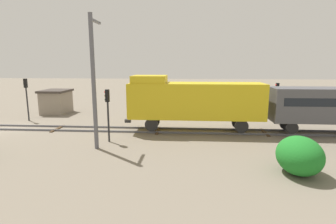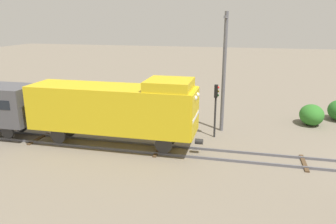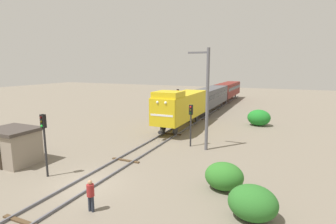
% 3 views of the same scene
% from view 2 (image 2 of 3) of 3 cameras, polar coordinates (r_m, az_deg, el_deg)
% --- Properties ---
extents(locomotive, '(2.90, 11.60, 4.60)m').
position_cam_2_polar(locomotive, '(21.79, -9.21, 0.84)').
color(locomotive, gold).
rests_on(locomotive, railway_track).
extents(traffic_signal_mid, '(0.32, 0.34, 3.90)m').
position_cam_2_polar(traffic_signal_mid, '(23.57, 8.33, 1.90)').
color(traffic_signal_mid, '#262628').
rests_on(traffic_signal_mid, ground).
extents(catenary_mast, '(1.94, 0.28, 8.89)m').
position_cam_2_polar(catenary_mast, '(24.67, 9.72, 7.16)').
color(catenary_mast, '#595960').
rests_on(catenary_mast, ground).
extents(bush_mid, '(2.78, 2.27, 2.02)m').
position_cam_2_polar(bush_mid, '(31.78, -12.32, 2.20)').
color(bush_mid, '#1F7826').
rests_on(bush_mid, ground).
extents(bush_far, '(2.32, 1.90, 1.69)m').
position_cam_2_polar(bush_far, '(29.03, 23.73, -0.46)').
color(bush_far, '#2E7026').
rests_on(bush_far, ground).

